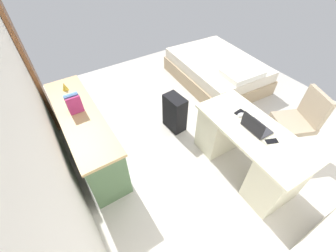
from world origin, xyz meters
name	(u,v)px	position (x,y,z in m)	size (l,w,h in m)	color
ground_plane	(196,125)	(0.00, 0.00, 0.00)	(5.20, 5.20, 0.00)	beige
wall_back	(29,104)	(0.00, 2.04, 1.34)	(4.20, 0.10, 2.68)	silver
door_wooden	(28,62)	(1.55, 1.96, 1.02)	(0.88, 0.05, 2.04)	brown
desk	(247,149)	(-1.00, 0.01, 0.39)	(1.47, 0.72, 0.75)	beige
office_chair	(296,125)	(-1.07, -0.89, 0.42)	(0.61, 0.61, 0.94)	black
credenza	(87,135)	(0.35, 1.65, 0.39)	(1.80, 0.48, 0.78)	#4C6B47
bed	(217,70)	(0.84, -1.15, 0.24)	(1.99, 1.52, 0.58)	tan
suitcase_black	(175,113)	(0.16, 0.33, 0.30)	(0.36, 0.22, 0.60)	black
laptop	(255,127)	(-1.00, 0.02, 0.80)	(0.32, 0.23, 0.21)	#333338
computer_mouse	(241,115)	(-0.74, -0.03, 0.77)	(0.06, 0.10, 0.03)	white
cell_phone_near_laptop	(272,141)	(-1.23, -0.01, 0.76)	(0.07, 0.14, 0.01)	black
cell_phone_by_mouse	(239,112)	(-0.69, -0.06, 0.76)	(0.07, 0.14, 0.01)	black
book_row	(74,103)	(0.43, 1.66, 0.89)	(0.15, 0.17, 0.23)	#A92E68
figurine_small	(65,87)	(0.94, 1.66, 0.84)	(0.08, 0.08, 0.11)	gold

